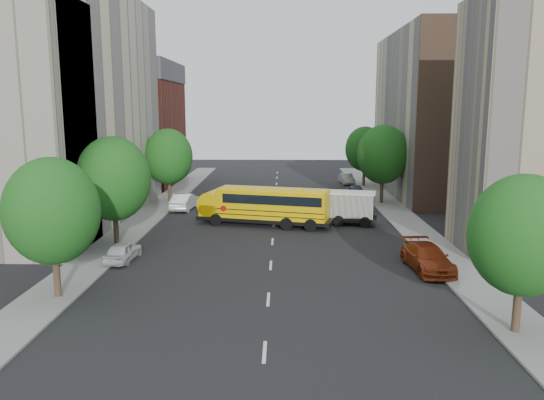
{
  "coord_description": "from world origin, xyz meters",
  "views": [
    {
      "loc": [
        0.68,
        -40.2,
        9.86
      ],
      "look_at": [
        -0.11,
        2.0,
        2.44
      ],
      "focal_mm": 35.0,
      "sensor_mm": 36.0,
      "label": 1
    }
  ],
  "objects_px": {
    "street_tree_0": "(52,211)",
    "school_bus": "(263,204)",
    "parked_car_5": "(347,179)",
    "safari_truck": "(339,207)",
    "street_tree_1": "(113,179)",
    "parked_car_0": "(123,251)",
    "street_tree_3": "(523,235)",
    "parked_car_4": "(356,192)",
    "street_tree_4": "(383,155)",
    "parked_car_1": "(184,201)",
    "street_tree_2": "(168,157)",
    "parked_car_3": "(427,258)",
    "street_tree_5": "(365,149)"
  },
  "relations": [
    {
      "from": "safari_truck",
      "to": "street_tree_0",
      "type": "bearing_deg",
      "value": -120.33
    },
    {
      "from": "street_tree_0",
      "to": "street_tree_2",
      "type": "xyz_separation_m",
      "value": [
        0.0,
        28.0,
        0.19
      ]
    },
    {
      "from": "parked_car_5",
      "to": "parked_car_4",
      "type": "bearing_deg",
      "value": -96.62
    },
    {
      "from": "school_bus",
      "to": "safari_truck",
      "type": "height_order",
      "value": "school_bus"
    },
    {
      "from": "parked_car_3",
      "to": "parked_car_4",
      "type": "xyz_separation_m",
      "value": [
        -0.8,
        25.6,
        -0.05
      ]
    },
    {
      "from": "street_tree_3",
      "to": "school_bus",
      "type": "relative_size",
      "value": 0.61
    },
    {
      "from": "street_tree_5",
      "to": "parked_car_1",
      "type": "height_order",
      "value": "street_tree_5"
    },
    {
      "from": "street_tree_0",
      "to": "street_tree_2",
      "type": "distance_m",
      "value": 28.0
    },
    {
      "from": "parked_car_1",
      "to": "street_tree_5",
      "type": "bearing_deg",
      "value": -135.97
    },
    {
      "from": "street_tree_3",
      "to": "parked_car_0",
      "type": "distance_m",
      "value": 23.57
    },
    {
      "from": "street_tree_3",
      "to": "safari_truck",
      "type": "relative_size",
      "value": 1.04
    },
    {
      "from": "parked_car_5",
      "to": "street_tree_3",
      "type": "bearing_deg",
      "value": -92.75
    },
    {
      "from": "safari_truck",
      "to": "parked_car_1",
      "type": "height_order",
      "value": "safari_truck"
    },
    {
      "from": "street_tree_4",
      "to": "street_tree_5",
      "type": "relative_size",
      "value": 1.08
    },
    {
      "from": "street_tree_4",
      "to": "parked_car_5",
      "type": "relative_size",
      "value": 1.96
    },
    {
      "from": "parked_car_1",
      "to": "parked_car_4",
      "type": "bearing_deg",
      "value": -154.13
    },
    {
      "from": "street_tree_4",
      "to": "parked_car_3",
      "type": "relative_size",
      "value": 1.51
    },
    {
      "from": "street_tree_5",
      "to": "parked_car_3",
      "type": "xyz_separation_m",
      "value": [
        -1.4,
        -34.76,
        -3.93
      ]
    },
    {
      "from": "street_tree_4",
      "to": "parked_car_1",
      "type": "distance_m",
      "value": 20.57
    },
    {
      "from": "street_tree_0",
      "to": "parked_car_5",
      "type": "distance_m",
      "value": 46.86
    },
    {
      "from": "parked_car_4",
      "to": "parked_car_5",
      "type": "relative_size",
      "value": 1.04
    },
    {
      "from": "street_tree_5",
      "to": "parked_car_4",
      "type": "xyz_separation_m",
      "value": [
        -2.2,
        -9.16,
        -3.97
      ]
    },
    {
      "from": "parked_car_1",
      "to": "street_tree_2",
      "type": "bearing_deg",
      "value": -52.65
    },
    {
      "from": "street_tree_5",
      "to": "street_tree_2",
      "type": "bearing_deg",
      "value": -151.39
    },
    {
      "from": "street_tree_0",
      "to": "street_tree_3",
      "type": "xyz_separation_m",
      "value": [
        22.0,
        -4.0,
        -0.19
      ]
    },
    {
      "from": "parked_car_1",
      "to": "parked_car_3",
      "type": "distance_m",
      "value": 26.58
    },
    {
      "from": "parked_car_3",
      "to": "street_tree_2",
      "type": "bearing_deg",
      "value": 127.35
    },
    {
      "from": "parked_car_1",
      "to": "parked_car_3",
      "type": "relative_size",
      "value": 0.9
    },
    {
      "from": "street_tree_0",
      "to": "parked_car_0",
      "type": "height_order",
      "value": "street_tree_0"
    },
    {
      "from": "parked_car_4",
      "to": "parked_car_0",
      "type": "bearing_deg",
      "value": -127.91
    },
    {
      "from": "parked_car_1",
      "to": "parked_car_3",
      "type": "height_order",
      "value": "parked_car_1"
    },
    {
      "from": "street_tree_5",
      "to": "school_bus",
      "type": "xyz_separation_m",
      "value": [
        -11.85,
        -22.45,
        -2.9
      ]
    },
    {
      "from": "street_tree_2",
      "to": "school_bus",
      "type": "distance_m",
      "value": 14.88
    },
    {
      "from": "street_tree_5",
      "to": "street_tree_3",
      "type": "bearing_deg",
      "value": -90.0
    },
    {
      "from": "street_tree_1",
      "to": "parked_car_0",
      "type": "height_order",
      "value": "street_tree_1"
    },
    {
      "from": "street_tree_0",
      "to": "school_bus",
      "type": "bearing_deg",
      "value": 59.96
    },
    {
      "from": "street_tree_0",
      "to": "street_tree_3",
      "type": "bearing_deg",
      "value": -10.3
    },
    {
      "from": "street_tree_4",
      "to": "street_tree_5",
      "type": "bearing_deg",
      "value": 90.0
    },
    {
      "from": "parked_car_3",
      "to": "school_bus",
      "type": "bearing_deg",
      "value": 125.52
    },
    {
      "from": "parked_car_0",
      "to": "parked_car_4",
      "type": "xyz_separation_m",
      "value": [
        18.4,
        24.03,
        0.08
      ]
    },
    {
      "from": "street_tree_4",
      "to": "street_tree_5",
      "type": "xyz_separation_m",
      "value": [
        -0.0,
        12.0,
        -0.37
      ]
    },
    {
      "from": "street_tree_2",
      "to": "street_tree_3",
      "type": "distance_m",
      "value": 38.83
    },
    {
      "from": "school_bus",
      "to": "parked_car_3",
      "type": "height_order",
      "value": "school_bus"
    },
    {
      "from": "street_tree_1",
      "to": "parked_car_5",
      "type": "bearing_deg",
      "value": 57.98
    },
    {
      "from": "street_tree_1",
      "to": "school_bus",
      "type": "distance_m",
      "value": 13.04
    },
    {
      "from": "parked_car_0",
      "to": "street_tree_0",
      "type": "bearing_deg",
      "value": 82.05
    },
    {
      "from": "street_tree_4",
      "to": "parked_car_1",
      "type": "height_order",
      "value": "street_tree_4"
    },
    {
      "from": "street_tree_1",
      "to": "parked_car_3",
      "type": "bearing_deg",
      "value": -13.02
    },
    {
      "from": "street_tree_1",
      "to": "parked_car_4",
      "type": "height_order",
      "value": "street_tree_1"
    },
    {
      "from": "street_tree_0",
      "to": "parked_car_4",
      "type": "bearing_deg",
      "value": 57.29
    }
  ]
}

